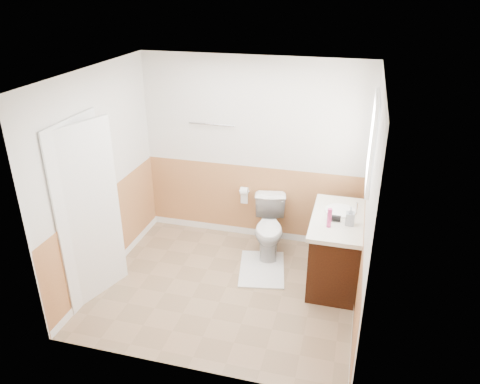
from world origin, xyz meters
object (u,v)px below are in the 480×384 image
(toilet, at_px, (269,228))
(vanity_cabinet, at_px, (336,251))
(soap_dispenser, at_px, (350,216))
(bath_mat, at_px, (262,269))
(lotion_bottle, at_px, (329,218))

(toilet, xyz_separation_m, vanity_cabinet, (0.88, -0.39, 0.03))
(soap_dispenser, bearing_deg, bath_mat, 174.13)
(lotion_bottle, bearing_deg, bath_mat, 164.58)
(toilet, height_order, lotion_bottle, lotion_bottle)
(lotion_bottle, relative_size, soap_dispenser, 1.04)
(soap_dispenser, bearing_deg, lotion_bottle, -152.86)
(lotion_bottle, distance_m, soap_dispenser, 0.25)
(toilet, distance_m, lotion_bottle, 1.17)
(toilet, relative_size, vanity_cabinet, 0.67)
(lotion_bottle, height_order, soap_dispenser, lotion_bottle)
(toilet, distance_m, soap_dispenser, 1.28)
(vanity_cabinet, bearing_deg, lotion_bottle, -111.71)
(bath_mat, height_order, lotion_bottle, lotion_bottle)
(soap_dispenser, bearing_deg, toilet, 152.11)
(bath_mat, distance_m, soap_dispenser, 1.38)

